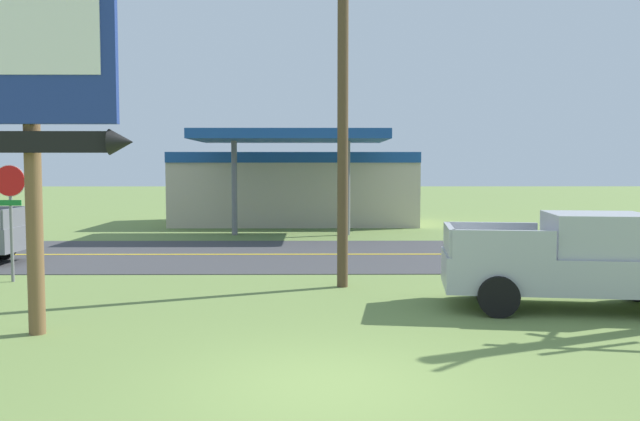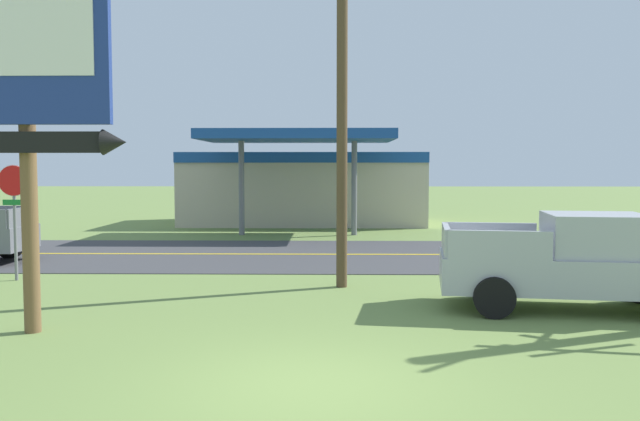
{
  "view_description": "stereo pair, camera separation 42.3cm",
  "coord_description": "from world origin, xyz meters",
  "views": [
    {
      "loc": [
        -0.12,
        -8.49,
        2.89
      ],
      "look_at": [
        0.0,
        8.0,
        1.8
      ],
      "focal_mm": 36.87,
      "sensor_mm": 36.0,
      "label": 1
    },
    {
      "loc": [
        0.31,
        -8.49,
        2.89
      ],
      "look_at": [
        0.0,
        8.0,
        1.8
      ],
      "focal_mm": 36.87,
      "sensor_mm": 36.0,
      "label": 2
    }
  ],
  "objects": [
    {
      "name": "gas_station",
      "position": [
        -1.16,
        25.01,
        1.94
      ],
      "size": [
        12.0,
        11.5,
        4.4
      ],
      "color": "beige",
      "rests_on": "ground"
    },
    {
      "name": "stop_sign",
      "position": [
        -7.77,
        7.98,
        2.03
      ],
      "size": [
        0.8,
        0.08,
        2.95
      ],
      "color": "slate",
      "rests_on": "ground"
    },
    {
      "name": "ground_plane",
      "position": [
        0.0,
        0.0,
        0.0
      ],
      "size": [
        180.0,
        180.0,
        0.0
      ],
      "primitive_type": "plane",
      "color": "olive"
    },
    {
      "name": "motel_sign",
      "position": [
        -4.89,
        2.63,
        4.25
      ],
      "size": [
        3.3,
        0.54,
        6.28
      ],
      "color": "brown",
      "rests_on": "ground"
    },
    {
      "name": "pickup_silver_parked_on_lawn",
      "position": [
        5.21,
        4.73,
        0.96
      ],
      "size": [
        5.42,
        2.77,
        1.96
      ],
      "color": "#A8AAAF",
      "rests_on": "ground"
    },
    {
      "name": "utility_pole",
      "position": [
        0.54,
        7.23,
        5.29
      ],
      "size": [
        1.88,
        0.26,
        9.96
      ],
      "color": "brown",
      "rests_on": "ground"
    },
    {
      "name": "road_asphalt",
      "position": [
        0.0,
        13.0,
        0.01
      ],
      "size": [
        140.0,
        8.0,
        0.02
      ],
      "primitive_type": "cube",
      "color": "#3D3D3F",
      "rests_on": "ground"
    },
    {
      "name": "road_centre_line",
      "position": [
        0.0,
        13.0,
        0.02
      ],
      "size": [
        126.0,
        0.2,
        0.01
      ],
      "primitive_type": "cube",
      "color": "gold",
      "rests_on": "road_asphalt"
    }
  ]
}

